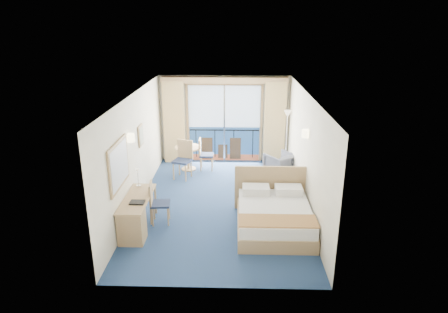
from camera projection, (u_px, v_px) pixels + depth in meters
floor at (221, 204)px, 9.82m from camera, size 6.50×6.50×0.00m
room_walls at (220, 134)px, 9.24m from camera, size 4.04×6.54×2.72m
balcony_door at (224, 126)px, 12.48m from camera, size 2.36×0.03×2.52m
curtain_left at (174, 122)px, 12.35m from camera, size 0.65×0.22×2.55m
curtain_right at (275, 123)px, 12.26m from camera, size 0.65×0.22×2.55m
pelmet at (224, 80)px, 11.90m from camera, size 3.80×0.25×0.18m
mirror at (119, 165)px, 7.95m from camera, size 0.05×1.25×0.95m
wall_print at (141, 135)px, 9.78m from camera, size 0.04×0.42×0.52m
sconce_left at (131, 138)px, 8.70m from camera, size 0.18×0.18×0.18m
sconce_right at (306, 134)px, 9.02m from camera, size 0.18×0.18×0.18m
bed at (274, 215)px, 8.59m from camera, size 1.71×2.03×1.08m
nightstand at (292, 191)px, 9.82m from camera, size 0.43×0.41×0.57m
phone at (293, 179)px, 9.74m from camera, size 0.17×0.14×0.07m
armchair at (280, 165)px, 11.43m from camera, size 1.04×1.04×0.69m
floor_lamp at (287, 125)px, 11.81m from camera, size 0.24×0.24×1.77m
desk at (133, 221)px, 8.14m from camera, size 0.53×1.55×0.73m
desk_chair at (156, 200)px, 8.73m from camera, size 0.46×0.45×0.96m
folder at (137, 202)px, 8.18m from camera, size 0.30×0.23×0.03m
desk_lamp at (138, 174)px, 8.88m from camera, size 0.11×0.11×0.41m
round_table at (188, 152)px, 11.90m from camera, size 0.79×0.79×0.71m
table_chair_a at (204, 152)px, 11.89m from camera, size 0.43×0.42×0.96m
table_chair_b at (183, 157)px, 11.28m from camera, size 0.59×0.60×1.08m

